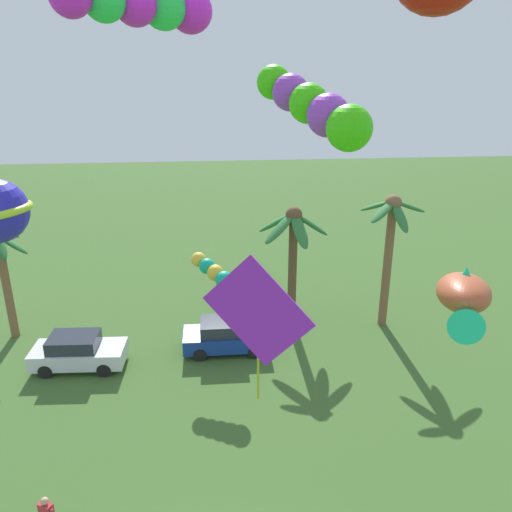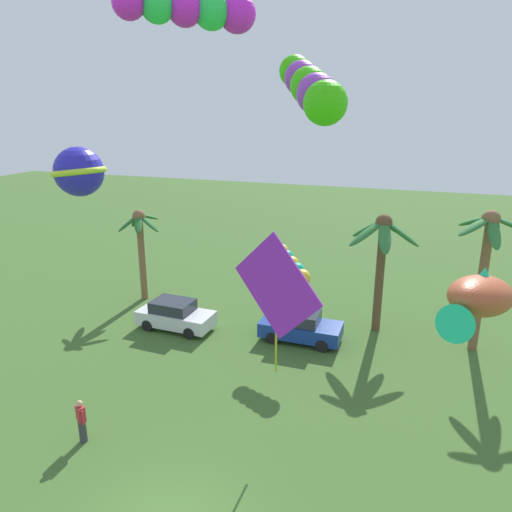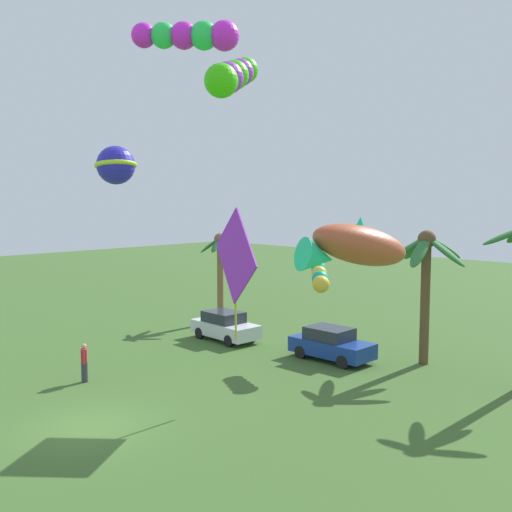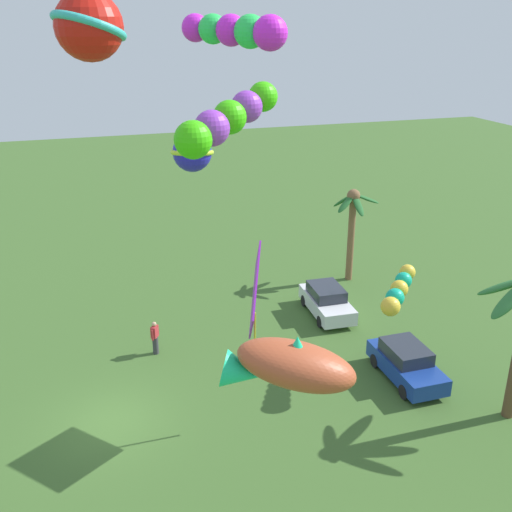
{
  "view_description": "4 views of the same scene",
  "coord_description": "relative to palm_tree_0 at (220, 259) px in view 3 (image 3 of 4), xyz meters",
  "views": [
    {
      "loc": [
        0.16,
        -8.64,
        12.41
      ],
      "look_at": [
        1.49,
        5.58,
        7.0
      ],
      "focal_mm": 36.24,
      "sensor_mm": 36.0,
      "label": 1
    },
    {
      "loc": [
        5.62,
        -8.89,
        10.93
      ],
      "look_at": [
        0.8,
        5.13,
        6.34
      ],
      "focal_mm": 33.88,
      "sensor_mm": 36.0,
      "label": 2
    },
    {
      "loc": [
        16.96,
        -9.66,
        7.44
      ],
      "look_at": [
        1.86,
        5.84,
        5.34
      ],
      "focal_mm": 41.64,
      "sensor_mm": 36.0,
      "label": 3
    },
    {
      "loc": [
        19.03,
        -0.37,
        14.02
      ],
      "look_at": [
        1.34,
        5.23,
        6.59
      ],
      "focal_mm": 41.58,
      "sensor_mm": 36.0,
      "label": 4
    }
  ],
  "objects": [
    {
      "name": "spectator_0",
      "position": [
        4.87,
        -11.93,
        -3.0
      ],
      "size": [
        0.47,
        0.4,
        1.59
      ],
      "color": "#38383D",
      "rests_on": "ground"
    },
    {
      "name": "kite_ball_5",
      "position": [
        4.09,
        -9.75,
        5.04
      ],
      "size": [
        2.37,
        2.36,
        1.65
      ],
      "color": "#2822B9"
    },
    {
      "name": "kite_tube_2",
      "position": [
        12.03,
        -10.36,
        7.58
      ],
      "size": [
        2.36,
        3.4,
        1.85
      ],
      "color": "#3BD70F"
    },
    {
      "name": "palm_tree_2",
      "position": [
        13.41,
        0.14,
        0.67
      ],
      "size": [
        3.55,
        3.67,
        6.04
      ],
      "color": "brown",
      "rests_on": "ground"
    },
    {
      "name": "kite_diamond_1",
      "position": [
        10.84,
        -9.12,
        1.51
      ],
      "size": [
        3.31,
        1.21,
        4.85
      ],
      "color": "purple"
    },
    {
      "name": "palm_tree_0",
      "position": [
        0.0,
        0.0,
        0.0
      ],
      "size": [
        2.39,
        2.74,
        5.38
      ],
      "color": "brown",
      "rests_on": "ground"
    },
    {
      "name": "parked_car_1",
      "position": [
        3.66,
        -3.04,
        -3.07
      ],
      "size": [
        3.98,
        1.89,
        1.51
      ],
      "color": "silver",
      "rests_on": "ground"
    },
    {
      "name": "kite_fish_3",
      "position": [
        16.66,
        -10.08,
        2.28
      ],
      "size": [
        2.62,
        3.72,
        1.71
      ],
      "color": "#B54E2C"
    },
    {
      "name": "kite_tube_0",
      "position": [
        9.73,
        -2.8,
        0.17
      ],
      "size": [
        2.1,
        2.21,
        1.39
      ],
      "color": "yellow"
    },
    {
      "name": "parked_car_0",
      "position": [
        10.04,
        -2.27,
        -3.07
      ],
      "size": [
        3.91,
        1.76,
        1.51
      ],
      "color": "navy",
      "rests_on": "ground"
    },
    {
      "name": "ground_plane",
      "position": [
        9.32,
        -14.26,
        -3.82
      ],
      "size": [
        120.0,
        120.0,
        0.0
      ],
      "primitive_type": "plane",
      "color": "#3D6028"
    },
    {
      "name": "kite_tube_6",
      "position": [
        8.05,
        -8.89,
        9.86
      ],
      "size": [
        3.62,
        2.95,
        1.18
      ],
      "color": "#E323E7"
    }
  ]
}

